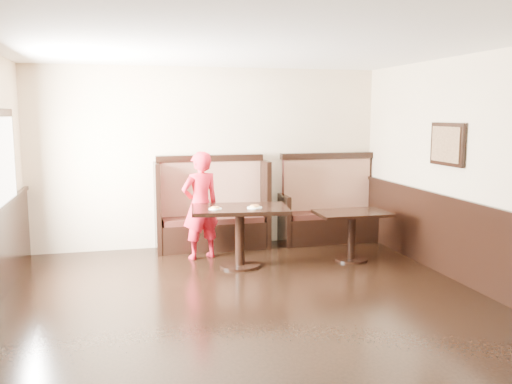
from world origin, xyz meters
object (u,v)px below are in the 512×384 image
object	(u,v)px
booth_main	(212,215)
table_neighbor	(352,224)
table_main	(240,221)
child	(200,205)
booth_neighbor	(329,212)

from	to	relation	value
booth_main	table_neighbor	bearing A→B (deg)	-33.66
table_main	table_neighbor	world-z (taller)	table_main
table_neighbor	child	world-z (taller)	child
booth_neighbor	booth_main	bearing A→B (deg)	179.95
table_main	child	size ratio (longest dim) A/B	0.89
table_main	table_neighbor	distance (m)	1.63
booth_main	child	bearing A→B (deg)	-114.55
booth_neighbor	child	bearing A→B (deg)	-165.60
table_main	booth_main	bearing A→B (deg)	107.08
table_main	child	bearing A→B (deg)	135.93
table_main	child	world-z (taller)	child
table_neighbor	child	bearing A→B (deg)	163.31
booth_main	booth_neighbor	world-z (taller)	same
booth_neighbor	child	distance (m)	2.30
booth_main	table_neighbor	size ratio (longest dim) A/B	1.71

